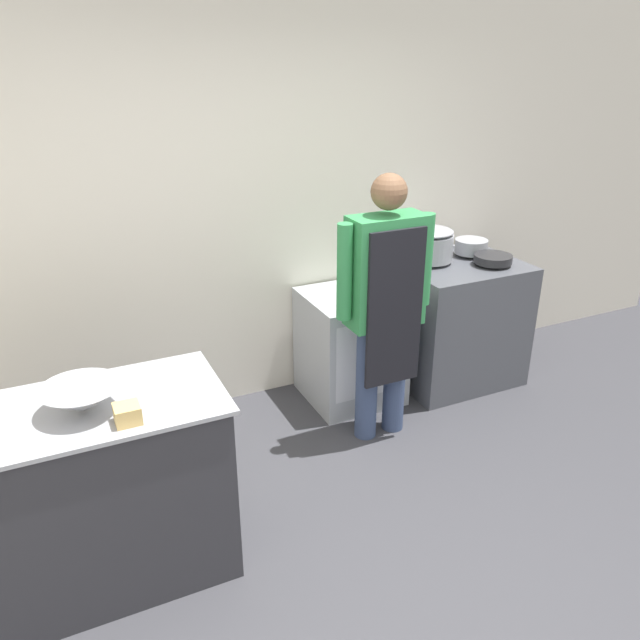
# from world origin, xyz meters

# --- Properties ---
(ground_plane) EXTENTS (14.00, 14.00, 0.00)m
(ground_plane) POSITION_xyz_m (0.00, 0.00, 0.00)
(ground_plane) COLOR #38383D
(wall_back) EXTENTS (8.00, 0.05, 2.70)m
(wall_back) POSITION_xyz_m (0.00, 2.08, 1.35)
(wall_back) COLOR silver
(wall_back) RESTS_ON ground_plane
(prep_counter) EXTENTS (1.31, 0.62, 0.92)m
(prep_counter) POSITION_xyz_m (-1.25, 0.73, 0.46)
(prep_counter) COLOR #2D2D33
(prep_counter) RESTS_ON ground_plane
(stove) EXTENTS (0.88, 0.71, 0.93)m
(stove) POSITION_xyz_m (1.47, 1.65, 0.46)
(stove) COLOR #4C4F56
(stove) RESTS_ON ground_plane
(fridge_unit) EXTENTS (0.63, 0.61, 0.78)m
(fridge_unit) POSITION_xyz_m (0.63, 1.73, 0.39)
(fridge_unit) COLOR #A8ADB2
(fridge_unit) RESTS_ON ground_plane
(person_cook) EXTENTS (0.64, 0.24, 1.69)m
(person_cook) POSITION_xyz_m (0.59, 1.23, 0.96)
(person_cook) COLOR #38476B
(person_cook) RESTS_ON ground_plane
(mixing_bowl) EXTENTS (0.34, 0.34, 0.12)m
(mixing_bowl) POSITION_xyz_m (-1.19, 0.70, 0.98)
(mixing_bowl) COLOR #9EA0A8
(mixing_bowl) RESTS_ON prep_counter
(plastic_tub) EXTENTS (0.10, 0.10, 0.08)m
(plastic_tub) POSITION_xyz_m (-1.04, 0.53, 0.96)
(plastic_tub) COLOR #D8B266
(plastic_tub) RESTS_ON prep_counter
(stock_pot) EXTENTS (0.34, 0.34, 0.24)m
(stock_pot) POSITION_xyz_m (1.27, 1.78, 1.05)
(stock_pot) COLOR #9EA0A8
(stock_pot) RESTS_ON stove
(saute_pan) EXTENTS (0.27, 0.27, 0.06)m
(saute_pan) POSITION_xyz_m (1.64, 1.53, 0.96)
(saute_pan) COLOR #262628
(saute_pan) RESTS_ON stove
(sauce_pot) EXTENTS (0.24, 0.24, 0.10)m
(sauce_pot) POSITION_xyz_m (1.64, 1.78, 0.98)
(sauce_pot) COLOR #9EA0A8
(sauce_pot) RESTS_ON stove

